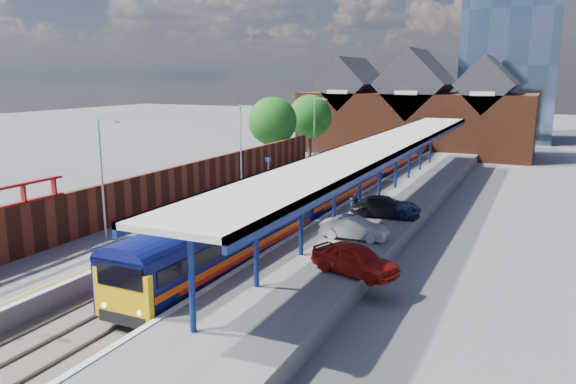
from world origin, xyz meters
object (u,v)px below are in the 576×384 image
object	(u,v)px
lamp_post_b	(103,171)
parked_car_red	(355,259)
train	(366,167)
parked_car_dark	(385,207)
parked_car_silver	(354,228)
lamp_post_d	(315,126)
platform_sign	(268,167)
lamp_post_c	(242,141)
parked_car_blue	(386,206)

from	to	relation	value
lamp_post_b	parked_car_red	size ratio (longest dim) A/B	1.58
train	parked_car_dark	bearing A→B (deg)	-67.65
lamp_post_b	parked_car_silver	xyz separation A→B (m)	(12.98, 6.03, -3.35)
lamp_post_b	lamp_post_d	xyz separation A→B (m)	(0.00, 32.00, 0.00)
parked_car_red	parked_car_silver	world-z (taller)	parked_car_red
lamp_post_d	platform_sign	size ratio (longest dim) A/B	2.80
lamp_post_d	parked_car_red	world-z (taller)	lamp_post_d
parked_car_silver	platform_sign	bearing A→B (deg)	42.06
parked_car_dark	lamp_post_b	bearing A→B (deg)	125.43
platform_sign	parked_car_silver	size ratio (longest dim) A/B	0.64
lamp_post_c	platform_sign	bearing A→B (deg)	55.74
lamp_post_b	platform_sign	bearing A→B (deg)	85.67
lamp_post_b	parked_car_dark	world-z (taller)	lamp_post_b
parked_car_red	parked_car_blue	size ratio (longest dim) A/B	0.94
lamp_post_c	parked_car_silver	size ratio (longest dim) A/B	1.79
lamp_post_c	parked_car_blue	bearing A→B (deg)	-16.04
lamp_post_d	lamp_post_c	bearing A→B (deg)	-90.00
lamp_post_d	parked_car_dark	bearing A→B (deg)	-56.64
parked_car_dark	train	bearing A→B (deg)	15.80
lamp_post_c	parked_car_red	size ratio (longest dim) A/B	1.58
parked_car_dark	parked_car_silver	bearing A→B (deg)	171.05
train	parked_car_blue	distance (m)	13.84
parked_car_red	lamp_post_c	bearing A→B (deg)	62.58
parked_car_blue	parked_car_silver	bearing A→B (deg)	176.71
train	lamp_post_d	distance (m)	10.92
lamp_post_b	parked_car_dark	bearing A→B (deg)	41.98
platform_sign	train	bearing A→B (deg)	47.05
lamp_post_d	lamp_post_b	bearing A→B (deg)	-90.00
parked_car_dark	platform_sign	bearing A→B (deg)	56.26
train	parked_car_blue	bearing A→B (deg)	-67.37
parked_car_red	parked_car_dark	xyz separation A→B (m)	(-1.63, 11.49, -0.09)
train	parked_car_red	xyz separation A→B (m)	(7.01, -24.57, -0.37)
lamp_post_b	parked_car_blue	size ratio (longest dim) A/B	1.48
parked_car_silver	train	bearing A→B (deg)	13.06
platform_sign	parked_car_dark	xyz separation A→B (m)	(11.87, -6.10, -1.03)
lamp_post_b	parked_car_red	xyz separation A→B (m)	(14.86, 0.41, -3.24)
train	lamp_post_b	size ratio (longest dim) A/B	9.42
lamp_post_d	parked_car_silver	distance (m)	29.23
platform_sign	parked_car_dark	size ratio (longest dim) A/B	0.55
lamp_post_b	lamp_post_d	distance (m)	32.00
parked_car_silver	parked_car_blue	size ratio (longest dim) A/B	0.83
parked_car_silver	parked_car_red	bearing A→B (deg)	-163.60
lamp_post_b	lamp_post_d	world-z (taller)	same
train	lamp_post_d	xyz separation A→B (m)	(-7.86, 7.02, 2.87)
lamp_post_d	parked_car_dark	xyz separation A→B (m)	(13.23, -20.10, -3.33)
platform_sign	parked_car_red	distance (m)	22.20
train	lamp_post_c	xyz separation A→B (m)	(-7.86, -8.98, 2.87)
parked_car_red	parked_car_blue	xyz separation A→B (m)	(-1.68, 11.80, -0.10)
train	platform_sign	world-z (taller)	platform_sign
lamp_post_d	parked_car_dark	world-z (taller)	lamp_post_d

